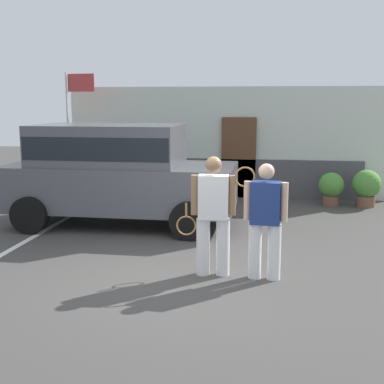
{
  "coord_description": "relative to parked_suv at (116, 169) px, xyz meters",
  "views": [
    {
      "loc": [
        1.26,
        -6.95,
        2.51
      ],
      "look_at": [
        -0.04,
        1.2,
        1.05
      ],
      "focal_mm": 48.08,
      "sensor_mm": 36.0,
      "label": 1
    }
  ],
  "objects": [
    {
      "name": "parked_suv",
      "position": [
        0.0,
        0.0,
        0.0
      ],
      "size": [
        4.61,
        2.18,
        2.05
      ],
      "rotation": [
        0.0,
        0.0,
        0.0
      ],
      "color": "#4C4F54",
      "rests_on": "ground_plane"
    },
    {
      "name": "flag_pole",
      "position": [
        -1.98,
        2.82,
        1.09
      ],
      "size": [
        0.8,
        0.13,
        3.25
      ],
      "color": "silver",
      "rests_on": "ground_plane"
    },
    {
      "name": "potted_plant_secondary",
      "position": [
        5.38,
        2.69,
        -0.65
      ],
      "size": [
        0.68,
        0.68,
        0.89
      ],
      "color": "brown",
      "rests_on": "ground_plane"
    },
    {
      "name": "parking_stripe_0",
      "position": [
        -1.26,
        -1.53,
        -1.14
      ],
      "size": [
        0.12,
        4.4,
        0.01
      ],
      "primitive_type": "cube",
      "color": "silver",
      "rests_on": "ground_plane"
    },
    {
      "name": "ground_plane",
      "position": [
        1.89,
        -3.03,
        -1.15
      ],
      "size": [
        40.0,
        40.0,
        0.0
      ],
      "primitive_type": "plane",
      "color": "#423F3D"
    },
    {
      "name": "house_frontage",
      "position": [
        1.9,
        3.65,
        0.21
      ],
      "size": [
        8.44,
        0.4,
        2.88
      ],
      "color": "silver",
      "rests_on": "ground_plane"
    },
    {
      "name": "potted_plant_by_porch",
      "position": [
        4.56,
        2.73,
        -0.7
      ],
      "size": [
        0.61,
        0.61,
        0.81
      ],
      "color": "brown",
      "rests_on": "ground_plane"
    },
    {
      "name": "tennis_player_woman",
      "position": [
        3.06,
        -2.84,
        -0.28
      ],
      "size": [
        0.75,
        0.29,
        1.66
      ],
      "rotation": [
        0.0,
        0.0,
        3.05
      ],
      "color": "white",
      "rests_on": "ground_plane"
    },
    {
      "name": "tennis_player_man",
      "position": [
        2.31,
        -2.79,
        -0.24
      ],
      "size": [
        0.91,
        0.31,
        1.74
      ],
      "rotation": [
        0.0,
        0.0,
        3.23
      ],
      "color": "white",
      "rests_on": "ground_plane"
    }
  ]
}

